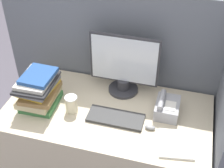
{
  "coord_description": "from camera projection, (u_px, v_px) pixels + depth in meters",
  "views": [
    {
      "loc": [
        0.44,
        -1.11,
        2.19
      ],
      "look_at": [
        0.03,
        0.39,
        0.97
      ],
      "focal_mm": 50.0,
      "sensor_mm": 36.0,
      "label": 1
    }
  ],
  "objects": [
    {
      "name": "keyboard",
      "position": [
        116.0,
        118.0,
        2.01
      ],
      "size": [
        0.37,
        0.15,
        0.02
      ],
      "color": "#333333",
      "rests_on": "desk"
    },
    {
      "name": "desk_telephone",
      "position": [
        167.0,
        107.0,
        2.04
      ],
      "size": [
        0.15,
        0.2,
        0.12
      ],
      "color": "#99999E",
      "rests_on": "desk"
    },
    {
      "name": "desk",
      "position": [
        107.0,
        148.0,
        2.32
      ],
      "size": [
        1.38,
        0.71,
        0.77
      ],
      "color": "beige",
      "rests_on": "ground_plane"
    },
    {
      "name": "coffee_cup",
      "position": [
        71.0,
        104.0,
        2.04
      ],
      "size": [
        0.08,
        0.08,
        0.12
      ],
      "color": "beige",
      "rests_on": "desk"
    },
    {
      "name": "book_stack",
      "position": [
        39.0,
        90.0,
        2.07
      ],
      "size": [
        0.25,
        0.31,
        0.25
      ],
      "color": "#38723F",
      "rests_on": "desk"
    },
    {
      "name": "paper_pile",
      "position": [
        176.0,
        144.0,
        1.84
      ],
      "size": [
        0.23,
        0.25,
        0.02
      ],
      "color": "white",
      "rests_on": "desk"
    },
    {
      "name": "monitor",
      "position": [
        124.0,
        67.0,
        2.13
      ],
      "size": [
        0.48,
        0.21,
        0.44
      ],
      "color": "#333338",
      "rests_on": "desk"
    },
    {
      "name": "cubicle_panel_rear",
      "position": [
        121.0,
        81.0,
        2.41
      ],
      "size": [
        1.78,
        0.04,
        1.45
      ],
      "color": "slate",
      "rests_on": "ground_plane"
    },
    {
      "name": "cubicle_panel_right",
      "position": [
        218.0,
        133.0,
        1.98
      ],
      "size": [
        0.04,
        0.77,
        1.45
      ],
      "color": "slate",
      "rests_on": "ground_plane"
    },
    {
      "name": "mouse",
      "position": [
        150.0,
        127.0,
        1.94
      ],
      "size": [
        0.07,
        0.04,
        0.03
      ],
      "color": "gray",
      "rests_on": "desk"
    }
  ]
}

